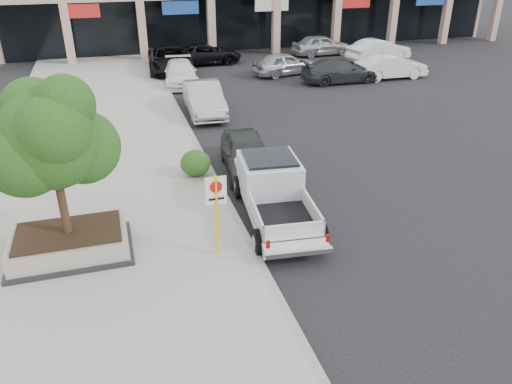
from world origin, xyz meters
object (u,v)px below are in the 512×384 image
curb_car_a (247,154)px  planter_tree (56,137)px  lot_car_c (340,71)px  lot_car_e (321,45)px  lot_car_a (284,64)px  lot_car_d (205,54)px  curb_car_c (181,73)px  curb_car_b (204,99)px  lot_car_f (379,50)px  lot_car_b (391,67)px  pickup_truck (276,195)px  no_parking_sign (217,205)px  planter (70,243)px  curb_car_d (170,59)px

curb_car_a → planter_tree: bearing=-139.8°
lot_car_c → lot_car_e: lot_car_e is taller
lot_car_a → lot_car_d: size_ratio=0.82×
curb_car_c → lot_car_c: size_ratio=0.97×
curb_car_b → lot_car_f: size_ratio=0.99×
lot_car_b → lot_car_c: bearing=89.2°
pickup_truck → lot_car_d: pickup_truck is taller
pickup_truck → curb_car_b: size_ratio=1.14×
pickup_truck → curb_car_a: bearing=93.7°
no_parking_sign → curb_car_b: no_parking_sign is taller
no_parking_sign → curb_car_b: bearing=80.3°
curb_car_a → lot_car_d: 18.93m
curb_car_b → planter: bearing=-114.5°
curb_car_a → curb_car_d: bearing=98.0°
no_parking_sign → pickup_truck: size_ratio=0.43×
planter_tree → lot_car_d: bearing=70.3°
no_parking_sign → lot_car_c: bearing=55.6°
lot_car_b → lot_car_c: (-3.48, 0.03, -0.04)m
pickup_truck → lot_car_c: pickup_truck is taller
planter → curb_car_d: (5.63, 21.16, 0.36)m
planter_tree → curb_car_c: planter_tree is taller
lot_car_a → lot_car_c: 3.82m
lot_car_c → no_parking_sign: bearing=146.1°
planter → lot_car_e: size_ratio=0.72×
curb_car_a → lot_car_e: lot_car_e is taller
lot_car_d → lot_car_e: bearing=-89.3°
planter → curb_car_d: 21.90m
lot_car_d → lot_car_f: 12.45m
lot_car_f → curb_car_b: bearing=108.8°
planter_tree → lot_car_a: 22.12m
curb_car_a → lot_car_f: bearing=54.5°
lot_car_a → lot_car_c: size_ratio=0.87×
planter → curb_car_d: size_ratio=0.53×
curb_car_d → lot_car_f: curb_car_d is taller
lot_car_a → lot_car_e: bearing=-54.8°
curb_car_d → lot_car_a: 7.55m
curb_car_b → lot_car_f: 16.81m
lot_car_e → curb_car_b: bearing=132.0°
no_parking_sign → lot_car_c: no_parking_sign is taller
planter → lot_car_c: size_ratio=0.66×
pickup_truck → lot_car_f: (14.48, 19.74, -0.07)m
curb_car_b → lot_car_c: curb_car_b is taller
no_parking_sign → lot_car_b: size_ratio=0.51×
lot_car_b → curb_car_d: bearing=66.0°
lot_car_a → lot_car_f: lot_car_f is taller
lot_car_c → lot_car_f: size_ratio=1.02×
lot_car_f → pickup_truck: bearing=131.9°
pickup_truck → lot_car_e: 25.70m
planter → lot_car_e: lot_car_e is taller
curb_car_d → lot_car_d: curb_car_d is taller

